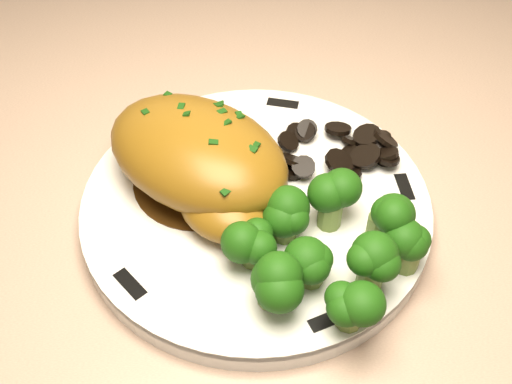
{
  "coord_description": "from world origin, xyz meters",
  "views": [
    {
      "loc": [
        -0.09,
        1.22,
        1.31
      ],
      "look_at": [
        -0.09,
        1.59,
        0.91
      ],
      "focal_mm": 45.0,
      "sensor_mm": 36.0,
      "label": 1
    }
  ],
  "objects_px": {
    "counter": "(319,367)",
    "broccoli_florets": "(330,247)",
    "plate": "(256,208)",
    "chicken_breast": "(200,160)"
  },
  "relations": [
    {
      "from": "counter",
      "to": "broccoli_florets",
      "type": "relative_size",
      "value": 13.7
    },
    {
      "from": "plate",
      "to": "broccoli_florets",
      "type": "bearing_deg",
      "value": -52.63
    },
    {
      "from": "counter",
      "to": "plate",
      "type": "height_order",
      "value": "counter"
    },
    {
      "from": "chicken_breast",
      "to": "counter",
      "type": "bearing_deg",
      "value": 60.89
    },
    {
      "from": "plate",
      "to": "chicken_breast",
      "type": "height_order",
      "value": "chicken_breast"
    },
    {
      "from": "chicken_breast",
      "to": "broccoli_florets",
      "type": "distance_m",
      "value": 0.14
    },
    {
      "from": "broccoli_florets",
      "to": "counter",
      "type": "bearing_deg",
      "value": 75.85
    },
    {
      "from": "broccoli_florets",
      "to": "plate",
      "type": "bearing_deg",
      "value": 127.37
    },
    {
      "from": "plate",
      "to": "broccoli_florets",
      "type": "xyz_separation_m",
      "value": [
        0.06,
        -0.07,
        0.04
      ]
    },
    {
      "from": "counter",
      "to": "broccoli_florets",
      "type": "xyz_separation_m",
      "value": [
        -0.04,
        -0.15,
        0.48
      ]
    }
  ]
}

